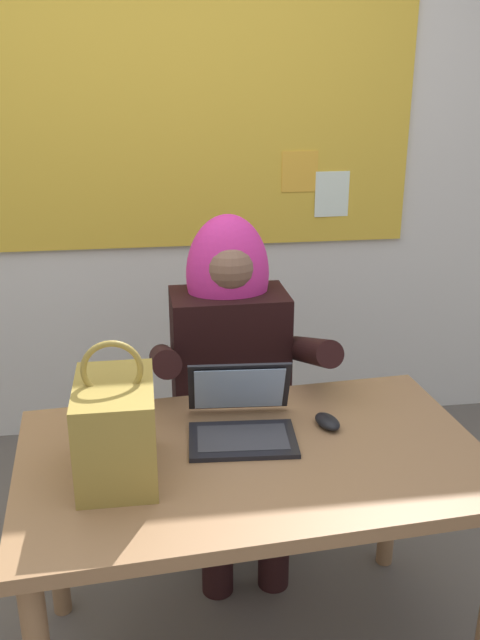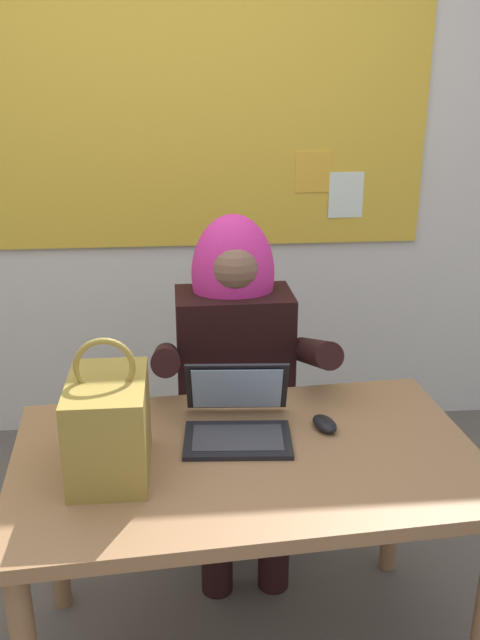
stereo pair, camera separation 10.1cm
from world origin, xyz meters
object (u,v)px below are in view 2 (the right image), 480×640
(person_costumed, at_px, (236,361))
(laptop, at_px, (237,419))
(chair_at_desk, at_px, (232,402))
(computer_mouse, at_px, (325,424))
(desk_main, at_px, (247,482))
(handbag, at_px, (109,425))

(person_costumed, xyz_separation_m, laptop, (-0.04, -0.50, 0.04))
(chair_at_desk, relative_size, person_costumed, 0.72)
(laptop, height_order, computer_mouse, laptop)
(desk_main, relative_size, handbag, 3.55)
(computer_mouse, bearing_deg, laptop, 163.99)
(handbag, bearing_deg, computer_mouse, 15.40)
(chair_at_desk, bearing_deg, person_costumed, -0.05)
(chair_at_desk, distance_m, computer_mouse, 0.71)
(computer_mouse, bearing_deg, chair_at_desk, 93.85)
(computer_mouse, bearing_deg, desk_main, -170.34)
(desk_main, distance_m, chair_at_desk, 0.76)
(desk_main, bearing_deg, handbag, -171.67)
(person_costumed, height_order, laptop, person_costumed)
(laptop, bearing_deg, handbag, -150.04)
(person_costumed, xyz_separation_m, computer_mouse, (0.22, -0.50, 0.01))
(handbag, bearing_deg, desk_main, 8.33)
(person_costumed, relative_size, computer_mouse, 12.10)
(chair_at_desk, relative_size, handbag, 2.40)
(person_costumed, distance_m, handbag, 0.79)
(desk_main, height_order, computer_mouse, computer_mouse)
(person_costumed, xyz_separation_m, handbag, (-0.39, -0.67, 0.13))
(laptop, bearing_deg, chair_at_desk, 90.95)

